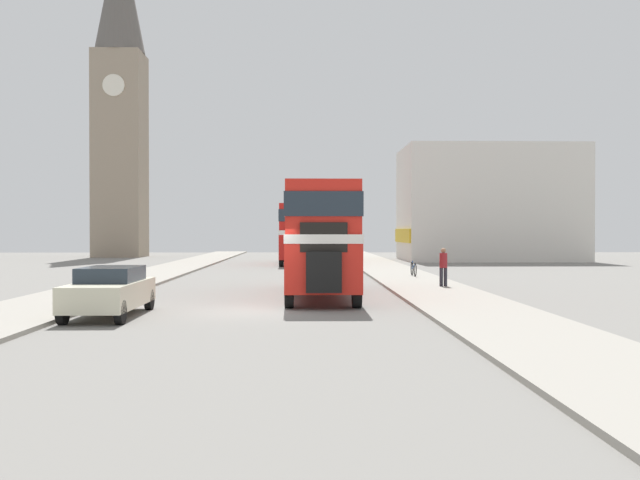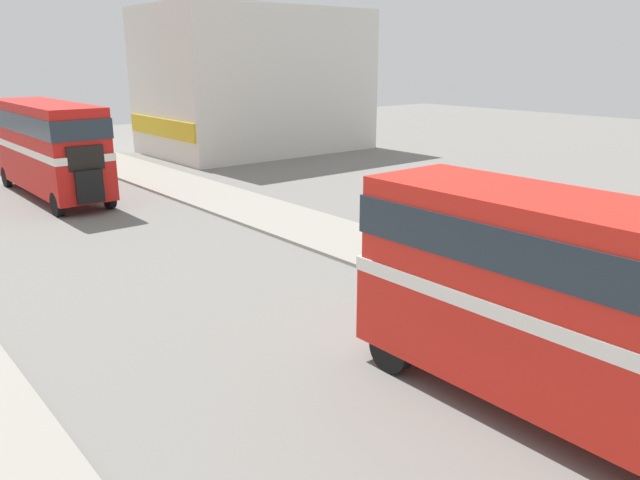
# 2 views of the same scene
# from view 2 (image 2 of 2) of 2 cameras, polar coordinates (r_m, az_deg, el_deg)

# --- Properties ---
(double_decker_bus) EXTENTS (2.44, 10.23, 4.05)m
(double_decker_bus) POSITION_cam_2_polar(r_m,az_deg,el_deg) (11.24, 26.09, -5.87)
(double_decker_bus) COLOR red
(double_decker_bus) RESTS_ON ground_plane
(bus_distant) EXTENTS (2.49, 9.76, 4.34)m
(bus_distant) POSITION_cam_2_polar(r_m,az_deg,el_deg) (31.50, -23.58, 8.22)
(bus_distant) COLOR red
(bus_distant) RESTS_ON ground_plane
(pedestrian_walking) EXTENTS (0.32, 0.32, 1.61)m
(pedestrian_walking) POSITION_cam_2_polar(r_m,az_deg,el_deg) (17.40, 23.85, -2.82)
(pedestrian_walking) COLOR #282833
(pedestrian_walking) RESTS_ON sidewalk_right
(bicycle_on_pavement) EXTENTS (0.05, 1.76, 0.78)m
(bicycle_on_pavement) POSITION_cam_2_polar(r_m,az_deg,el_deg) (21.13, 6.84, 0.22)
(bicycle_on_pavement) COLOR black
(bicycle_on_pavement) RESTS_ON sidewalk_right
(shop_building_block) EXTENTS (14.40, 9.10, 9.39)m
(shop_building_block) POSITION_cam_2_polar(r_m,az_deg,el_deg) (44.10, -5.89, 14.24)
(shop_building_block) COLOR silver
(shop_building_block) RESTS_ON ground_plane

